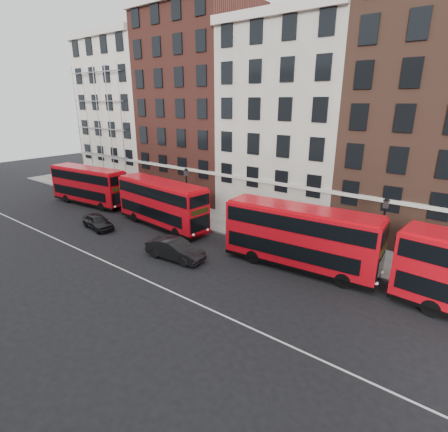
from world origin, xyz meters
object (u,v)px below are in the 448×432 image
Objects in this scene: car_rear at (98,222)px; car_front at (175,249)px; bus_a at (88,185)px; bus_c at (299,236)px; bus_b at (161,202)px.

car_rear is 0.85× the size of car_front.
bus_c reaches higher than bus_a.
bus_c is at bearing -67.24° from car_front.
car_rear is (-18.63, -4.20, -1.77)m from bus_c.
car_rear is (8.02, -4.20, -1.63)m from bus_a.
car_rear is at bearing -33.38° from bus_a.
car_rear is at bearing -172.11° from bus_c.
bus_c is 19.18m from car_rear.
car_front is at bearing -19.10° from bus_a.
bus_b is 2.67× the size of car_rear.
bus_c is (14.30, -0.01, 0.07)m from bus_b.
car_front is (18.60, -4.43, -1.53)m from bus_a.
bus_a is 26.64m from bus_c.
car_front is (-8.04, -4.43, -1.67)m from bus_c.
bus_b is 6.27m from car_rear.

